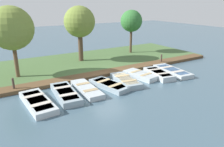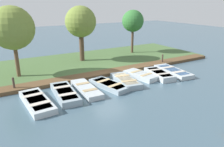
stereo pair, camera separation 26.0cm
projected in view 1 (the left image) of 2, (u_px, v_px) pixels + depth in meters
ground_plane at (108, 79)px, 16.19m from camera, size 80.00×80.00×0.00m
shore_bank at (81, 63)px, 20.21m from camera, size 8.00×24.00×0.20m
dock_walkway at (101, 74)px, 17.06m from camera, size 1.14×23.20×0.24m
rowboat_0 at (38, 102)px, 12.07m from camera, size 3.51×1.40×0.36m
rowboat_1 at (66, 94)px, 13.16m from camera, size 3.43×1.41×0.40m
rowboat_2 at (87, 89)px, 13.94m from camera, size 3.33×1.11×0.34m
rowboat_3 at (109, 85)px, 14.65m from camera, size 3.19×1.77×0.33m
rowboat_4 at (125, 80)px, 15.39m from camera, size 3.20×1.70×0.39m
rowboat_5 at (141, 75)px, 16.54m from camera, size 2.86×1.65×0.39m
rowboat_6 at (159, 74)px, 16.73m from camera, size 3.02×1.62×0.43m
rowboat_7 at (172, 71)px, 17.55m from camera, size 3.62×1.62×0.35m
mooring_post_near at (13, 85)px, 13.75m from camera, size 0.14×0.14×0.96m
mooring_post_far at (161, 59)px, 19.97m from camera, size 0.14×0.14×0.96m
park_tree_far_left at (11, 28)px, 15.06m from camera, size 3.06×3.06×5.27m
park_tree_left at (80, 22)px, 19.51m from camera, size 2.79×2.79×5.18m
park_tree_center at (131, 21)px, 22.90m from camera, size 2.28×2.28×4.71m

